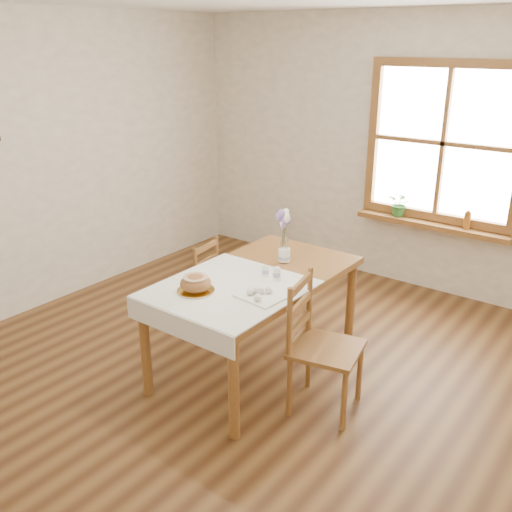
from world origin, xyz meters
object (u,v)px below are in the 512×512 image
at_px(dining_table, 256,286).
at_px(chair_right, 327,347).
at_px(chair_left, 190,283).
at_px(bread_plate, 196,291).
at_px(flower_vase, 284,256).

height_order(dining_table, chair_right, chair_right).
bearing_deg(chair_left, chair_right, 69.58).
distance_m(bread_plate, flower_vase, 0.83).
bearing_deg(flower_vase, bread_plate, -100.62).
height_order(bread_plate, flower_vase, flower_vase).
distance_m(dining_table, chair_left, 0.91).
xyz_separation_m(dining_table, flower_vase, (0.01, 0.34, 0.14)).
bearing_deg(chair_left, dining_table, 68.69).
relative_size(dining_table, chair_right, 1.74).
xyz_separation_m(chair_right, flower_vase, (-0.67, 0.47, 0.34)).
relative_size(chair_right, flower_vase, 9.16).
xyz_separation_m(bread_plate, flower_vase, (0.15, 0.82, 0.03)).
bearing_deg(bread_plate, flower_vase, 79.38).
xyz_separation_m(chair_left, bread_plate, (0.70, -0.67, 0.37)).
distance_m(dining_table, chair_right, 0.72).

